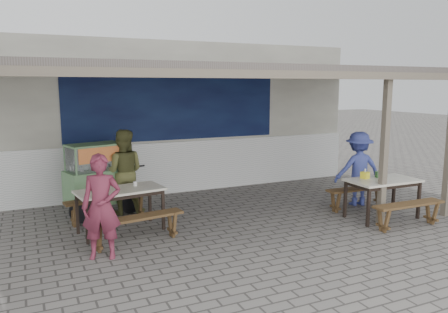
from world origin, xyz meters
TOP-DOWN VIEW (x-y plane):
  - ground at (0.00, 0.00)m, footprint 60.00×60.00m
  - back_wall at (-0.00, 3.58)m, footprint 9.00×1.28m
  - warung_roof at (0.02, 0.90)m, footprint 9.00×4.21m
  - table_left at (-1.99, 0.68)m, footprint 1.52×0.90m
  - bench_left_street at (-1.89, -0.03)m, footprint 1.56×0.50m
  - bench_left_wall at (-2.09, 1.38)m, footprint 1.56×0.50m
  - table_right at (2.66, -0.60)m, footprint 1.35×0.77m
  - bench_right_street at (2.65, -1.25)m, footprint 1.44×0.31m
  - bench_right_wall at (2.68, 0.05)m, footprint 1.44×0.31m
  - vendor_cart at (-2.17, 1.88)m, footprint 1.65×1.02m
  - patron_street_side at (-2.47, -0.37)m, footprint 0.65×0.53m
  - patron_wall_side at (-1.70, 1.75)m, footprint 0.96×0.85m
  - patron_right_table at (2.89, 0.33)m, footprint 1.11×0.81m
  - tissue_box at (2.40, -0.40)m, footprint 0.15×0.15m
  - donation_box at (2.75, -0.45)m, footprint 0.20×0.16m
  - condiment_jar at (-1.69, 0.83)m, footprint 0.07×0.07m
  - condiment_bowl at (-2.30, 0.66)m, footprint 0.20×0.20m

SIDE VIEW (x-z plane):
  - ground at x=0.00m, z-range 0.00..0.00m
  - bench_right_street at x=2.65m, z-range 0.11..0.56m
  - bench_right_wall at x=2.68m, z-range 0.11..0.56m
  - bench_left_street at x=-1.89m, z-range 0.11..0.56m
  - bench_left_wall at x=-2.09m, z-range 0.11..0.56m
  - table_right at x=2.66m, z-range 0.30..1.05m
  - table_left at x=-1.99m, z-range 0.30..1.05m
  - vendor_cart at x=-2.17m, z-range 0.06..1.46m
  - patron_street_side at x=-2.47m, z-range 0.00..1.54m
  - condiment_bowl at x=-2.30m, z-range 0.75..0.80m
  - patron_right_table at x=2.89m, z-range 0.00..1.55m
  - condiment_jar at x=-1.69m, z-range 0.75..0.83m
  - donation_box at x=2.75m, z-range 0.75..0.87m
  - tissue_box at x=2.40m, z-range 0.75..0.88m
  - patron_wall_side at x=-1.70m, z-range 0.00..1.66m
  - back_wall at x=0.00m, z-range -0.03..3.47m
  - warung_roof at x=0.02m, z-range 1.31..4.12m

